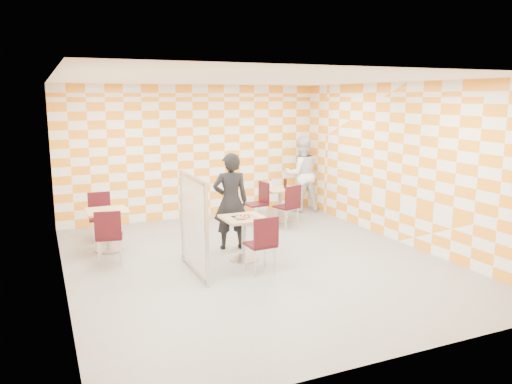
% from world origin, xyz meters
% --- Properties ---
extents(room_shell, '(7.00, 7.00, 7.00)m').
position_xyz_m(room_shell, '(0.00, 0.54, 1.50)').
color(room_shell, gray).
rests_on(room_shell, ground).
extents(main_table, '(0.70, 0.70, 0.75)m').
position_xyz_m(main_table, '(-0.15, 0.14, 0.51)').
color(main_table, tan).
rests_on(main_table, ground).
extents(second_table, '(0.70, 0.70, 0.75)m').
position_xyz_m(second_table, '(1.60, 2.30, 0.51)').
color(second_table, tan).
rests_on(second_table, ground).
extents(empty_table, '(0.70, 0.70, 0.75)m').
position_xyz_m(empty_table, '(-2.18, 1.62, 0.51)').
color(empty_table, tan).
rests_on(empty_table, ground).
extents(chair_main_front, '(0.44, 0.45, 0.92)m').
position_xyz_m(chair_main_front, '(-0.13, -0.60, 0.54)').
color(chair_main_front, '#380B12').
rests_on(chair_main_front, ground).
extents(chair_second_front, '(0.52, 0.52, 0.92)m').
position_xyz_m(chair_second_front, '(1.52, 1.68, 0.54)').
color(chair_second_front, '#380B12').
rests_on(chair_second_front, ground).
extents(chair_second_side, '(0.46, 0.45, 0.92)m').
position_xyz_m(chair_second_side, '(1.09, 2.27, 0.54)').
color(chair_second_side, '#380B12').
rests_on(chair_second_side, ground).
extents(chair_empty_near, '(0.50, 0.50, 0.92)m').
position_xyz_m(chair_empty_near, '(-2.26, 0.82, 0.54)').
color(chair_empty_near, '#380B12').
rests_on(chair_empty_near, ground).
extents(chair_empty_far, '(0.45, 0.46, 0.92)m').
position_xyz_m(chair_empty_far, '(-2.22, 2.39, 0.54)').
color(chair_empty_far, '#380B12').
rests_on(chair_empty_far, ground).
extents(partition, '(0.08, 1.38, 1.55)m').
position_xyz_m(partition, '(-1.10, -0.13, 0.79)').
color(partition, white).
rests_on(partition, ground).
extents(man_dark, '(0.71, 0.54, 1.76)m').
position_xyz_m(man_dark, '(-0.11, 0.87, 0.88)').
color(man_dark, black).
rests_on(man_dark, ground).
extents(man_white, '(0.98, 0.82, 1.81)m').
position_xyz_m(man_white, '(2.55, 3.05, 0.91)').
color(man_white, white).
rests_on(man_white, ground).
extents(pizza_on_foil, '(0.40, 0.40, 0.04)m').
position_xyz_m(pizza_on_foil, '(-0.15, 0.13, 0.77)').
color(pizza_on_foil, silver).
rests_on(pizza_on_foil, main_table).
extents(sport_bottle, '(0.06, 0.06, 0.20)m').
position_xyz_m(sport_bottle, '(1.43, 2.44, 0.84)').
color(sport_bottle, white).
rests_on(sport_bottle, second_table).
extents(soda_bottle, '(0.07, 0.07, 0.23)m').
position_xyz_m(soda_bottle, '(1.73, 2.32, 0.85)').
color(soda_bottle, black).
rests_on(soda_bottle, second_table).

